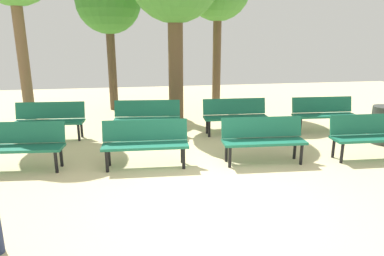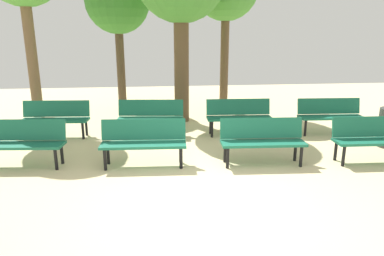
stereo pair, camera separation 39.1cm
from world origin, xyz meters
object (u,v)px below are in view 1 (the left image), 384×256
Objects in this scene: bench_r0_c1 at (145,141)px; tree_0 at (108,2)px; bench_r1_c1 at (147,116)px; bench_r1_c3 at (324,112)px; bench_r0_c2 at (263,137)px; bench_r1_c2 at (235,114)px; trash_bin at (384,125)px; bench_r0_c0 at (19,143)px; bench_r0_c3 at (370,134)px; bench_r1_c0 at (50,118)px.

tree_0 is at bearing 101.89° from bench_r0_c1.
bench_r1_c1 is 1.01× the size of bench_r1_c3.
bench_r1_c3 is 0.36× the size of tree_0.
bench_r1_c2 is at bearing 91.99° from bench_r0_c2.
bench_r0_c2 is 1.89× the size of trash_bin.
bench_r1_c2 is at bearing 2.07° from bench_r1_c1.
bench_r1_c3 is 1.45m from trash_bin.
bench_r0_c1 is 4.93m from bench_r1_c3.
tree_0 reaches higher than bench_r1_c2.
bench_r0_c0 is at bearing 178.48° from bench_r0_c2.
bench_r0_c3 is 2.02m from bench_r1_c3.
bench_r0_c0 is 1.00× the size of bench_r1_c0.
bench_r0_c0 is 4.89m from bench_r1_c2.
bench_r1_c3 is at bearing 41.90° from bench_r0_c2.
bench_r1_c0 is 0.99× the size of bench_r1_c1.
bench_r0_c0 and bench_r1_c0 have the same top height.
bench_r1_c2 is at bearing -48.13° from tree_0.
tree_0 is (-3.10, 5.55, 2.89)m from bench_r0_c2.
bench_r0_c1 is 2.98m from bench_r1_c2.
bench_r0_c1 is 6.18m from tree_0.
bench_r1_c0 is at bearing -112.51° from tree_0.
bench_r0_c1 and bench_r0_c3 have the same top height.
trash_bin is (6.29, -4.85, -2.97)m from tree_0.
bench_r0_c0 is 6.10m from tree_0.
tree_0 reaches higher than bench_r1_c0.
bench_r1_c1 is (-4.35, 2.31, 0.00)m from bench_r0_c3.
bench_r0_c3 is 7.09m from bench_r1_c0.
bench_r0_c2 and bench_r1_c1 have the same top height.
bench_r1_c3 is (4.62, 1.72, 0.00)m from bench_r0_c1.
bench_r1_c0 is at bearing 162.29° from bench_r0_c3.
bench_r0_c2 is 5.01m from bench_r1_c0.
bench_r0_c0 is 3.01m from bench_r1_c1.
bench_r0_c3 is at bearing -91.09° from bench_r1_c3.
bench_r0_c2 is 3.27m from trash_bin.
bench_r0_c0 is 1.94m from bench_r1_c0.
bench_r0_c0 and bench_r0_c1 have the same top height.
bench_r1_c3 is at bearing 0.45° from bench_r1_c0.
bench_r0_c2 is at bearing -89.00° from bench_r1_c2.
bench_r1_c2 is at bearing 0.57° from bench_r1_c0.
bench_r1_c2 is (-2.16, 2.17, 0.00)m from bench_r0_c3.
bench_r1_c3 is at bearing 125.31° from trash_bin.
bench_r0_c3 is 1.00× the size of bench_r1_c3.
bench_r0_c0 is at bearing -137.71° from bench_r1_c1.
bench_r1_c0 is 1.00× the size of bench_r1_c3.
bench_r0_c1 is 5.48m from trash_bin.
bench_r0_c0 is 6.79m from bench_r0_c3.
bench_r0_c2 is 6.99m from tree_0.
bench_r0_c1 is at bearing 178.84° from bench_r0_c3.
bench_r0_c0 is 1.01× the size of bench_r1_c2.
bench_r0_c1 and bench_r1_c1 have the same top height.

